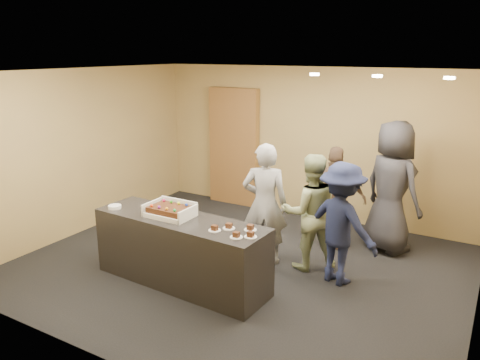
{
  "coord_description": "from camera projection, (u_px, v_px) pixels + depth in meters",
  "views": [
    {
      "loc": [
        3.05,
        -5.29,
        2.97
      ],
      "look_at": [
        -0.02,
        0.0,
        1.27
      ],
      "focal_mm": 35.0,
      "sensor_mm": 36.0,
      "label": 1
    }
  ],
  "objects": [
    {
      "name": "room",
      "position": [
        241.0,
        174.0,
        6.32
      ],
      "size": [
        6.04,
        6.0,
        2.7
      ],
      "color": "black",
      "rests_on": "ground"
    },
    {
      "name": "serving_counter",
      "position": [
        181.0,
        251.0,
        6.08
      ],
      "size": [
        2.43,
        0.82,
        0.9
      ],
      "primitive_type": "cube",
      "rotation": [
        0.0,
        0.0,
        -0.05
      ],
      "color": "black",
      "rests_on": "floor"
    },
    {
      "name": "storage_cabinet",
      "position": [
        234.0,
        147.0,
        9.13
      ],
      "size": [
        1.04,
        0.15,
        2.28
      ],
      "primitive_type": "cube",
      "color": "brown",
      "rests_on": "floor"
    },
    {
      "name": "cake_box",
      "position": [
        171.0,
        213.0,
        6.04
      ],
      "size": [
        0.6,
        0.42,
        0.18
      ],
      "color": "white",
      "rests_on": "serving_counter"
    },
    {
      "name": "sheet_cake",
      "position": [
        170.0,
        209.0,
        6.01
      ],
      "size": [
        0.51,
        0.35,
        0.11
      ],
      "color": "#331C0B",
      "rests_on": "cake_box"
    },
    {
      "name": "plate_stack",
      "position": [
        115.0,
        207.0,
        6.33
      ],
      "size": [
        0.17,
        0.17,
        0.04
      ],
      "primitive_type": "cylinder",
      "color": "white",
      "rests_on": "serving_counter"
    },
    {
      "name": "slice_a",
      "position": [
        215.0,
        229.0,
        5.55
      ],
      "size": [
        0.15,
        0.15,
        0.07
      ],
      "color": "white",
      "rests_on": "serving_counter"
    },
    {
      "name": "slice_b",
      "position": [
        229.0,
        227.0,
        5.61
      ],
      "size": [
        0.15,
        0.15,
        0.07
      ],
      "color": "white",
      "rests_on": "serving_counter"
    },
    {
      "name": "slice_c",
      "position": [
        236.0,
        236.0,
        5.34
      ],
      "size": [
        0.15,
        0.15,
        0.07
      ],
      "color": "white",
      "rests_on": "serving_counter"
    },
    {
      "name": "slice_d",
      "position": [
        250.0,
        228.0,
        5.57
      ],
      "size": [
        0.15,
        0.15,
        0.07
      ],
      "color": "white",
      "rests_on": "serving_counter"
    },
    {
      "name": "slice_e",
      "position": [
        251.0,
        235.0,
        5.35
      ],
      "size": [
        0.15,
        0.15,
        0.07
      ],
      "color": "white",
      "rests_on": "serving_counter"
    },
    {
      "name": "person_server_grey",
      "position": [
        265.0,
        204.0,
        6.58
      ],
      "size": [
        0.75,
        0.62,
        1.75
      ],
      "primitive_type": "imported",
      "rotation": [
        0.0,
        0.0,
        3.51
      ],
      "color": "#9B9B9F",
      "rests_on": "floor"
    },
    {
      "name": "person_sage_man",
      "position": [
        310.0,
        212.0,
        6.42
      ],
      "size": [
        1.01,
        0.96,
        1.64
      ],
      "primitive_type": "imported",
      "rotation": [
        0.0,
        0.0,
        3.74
      ],
      "color": "#939E70",
      "rests_on": "floor"
    },
    {
      "name": "person_navy_man",
      "position": [
        341.0,
        224.0,
        6.02
      ],
      "size": [
        1.18,
        0.89,
        1.62
      ],
      "primitive_type": "imported",
      "rotation": [
        0.0,
        0.0,
        2.83
      ],
      "color": "#151B39",
      "rests_on": "floor"
    },
    {
      "name": "person_brown_extra",
      "position": [
        335.0,
        198.0,
        7.08
      ],
      "size": [
        0.99,
        0.54,
        1.6
      ],
      "primitive_type": "imported",
      "rotation": [
        0.0,
        0.0,
        3.31
      ],
      "color": "brown",
      "rests_on": "floor"
    },
    {
      "name": "person_dark_suit",
      "position": [
        392.0,
        187.0,
        6.97
      ],
      "size": [
        1.16,
        1.04,
        2.0
      ],
      "primitive_type": "imported",
      "rotation": [
        0.0,
        0.0,
        2.62
      ],
      "color": "#29292E",
      "rests_on": "floor"
    },
    {
      "name": "ceiling_spotlights",
      "position": [
        377.0,
        76.0,
        5.6
      ],
      "size": [
        1.72,
        0.12,
        0.03
      ],
      "color": "#FFEAC6",
      "rests_on": "ceiling"
    }
  ]
}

